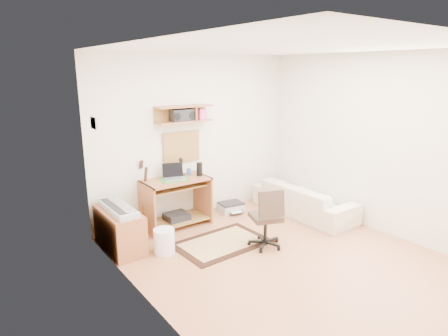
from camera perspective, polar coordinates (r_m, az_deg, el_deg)
floor at (r=5.14m, az=8.50°, el=-13.07°), size 3.60×4.00×0.01m
ceiling at (r=4.57m, az=9.75°, el=17.39°), size 3.60×4.00×0.01m
back_wall at (r=6.23m, az=-4.07°, el=4.63°), size 3.60×0.01×2.60m
left_wall at (r=3.67m, az=-11.32°, el=-2.50°), size 0.01×4.00×2.60m
right_wall at (r=6.08m, az=21.24°, el=3.45°), size 0.01×4.00×2.60m
wall_shelf at (r=5.91m, az=-5.95°, el=7.98°), size 0.90×0.25×0.26m
cork_board at (r=6.08m, az=-6.32°, el=3.10°), size 0.64×0.03×0.49m
wall_photo at (r=4.97m, az=-18.77°, el=6.34°), size 0.02×0.20×0.15m
desk at (r=5.95m, az=-7.11°, el=-5.12°), size 1.00×0.55×0.75m
laptop at (r=5.78m, az=-7.42°, el=-0.60°), size 0.39×0.39×0.24m
speaker at (r=5.96m, az=-3.67°, el=-0.18°), size 0.09×0.09×0.21m
desk_lamp at (r=6.01m, az=-6.23°, el=0.28°), size 0.10×0.10×0.29m
pencil_cup at (r=6.05m, az=-5.24°, el=-0.53°), size 0.07×0.07×0.10m
boombox at (r=5.89m, az=-6.21°, el=7.76°), size 0.36×0.17×0.19m
rug at (r=5.45m, az=-0.35°, el=-11.05°), size 1.29×0.88×0.02m
task_chair at (r=5.24m, az=6.20°, el=-7.23°), size 0.56×0.56×0.85m
cabinet at (r=5.37m, az=-15.27°, el=-8.87°), size 0.40×0.90×0.55m
music_keyboard at (r=5.26m, az=-15.49°, el=-5.74°), size 0.26×0.84×0.07m
guitar at (r=5.84m, az=-11.48°, el=-4.08°), size 0.32×0.25×1.06m
waste_basket at (r=5.19m, az=-8.87°, el=-10.68°), size 0.30×0.30×0.33m
printer at (r=6.58m, az=1.03°, el=-5.77°), size 0.44×0.36×0.15m
sofa at (r=6.50m, az=11.82°, el=-3.87°), size 0.52×1.78×0.70m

